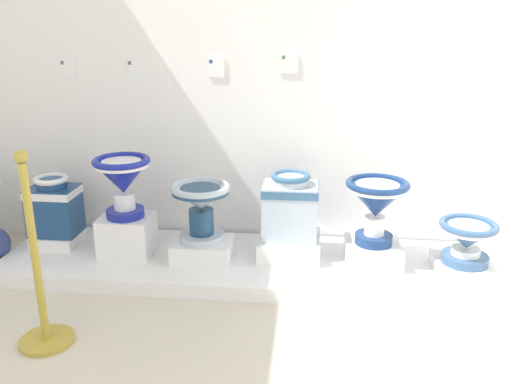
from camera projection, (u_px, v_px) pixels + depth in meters
wall_back at (257, 7)px, 3.40m from camera, size 4.03×0.06×3.29m
display_platform at (249, 264)px, 3.47m from camera, size 3.20×0.82×0.09m
plinth_block_broad_patterned at (58, 238)px, 3.65m from camera, size 0.29×0.28×0.08m
antique_toilet_broad_patterned at (54, 205)px, 3.57m from camera, size 0.32×0.25×0.40m
plinth_block_central_ornate at (127, 235)px, 3.48m from camera, size 0.33×0.28×0.26m
antique_toilet_central_ornate at (123, 178)px, 3.35m from camera, size 0.36×0.36×0.39m
plinth_block_squat_floral at (202, 250)px, 3.40m from camera, size 0.37×0.28×0.13m
antique_toilet_squat_floral at (201, 203)px, 3.30m from camera, size 0.37×0.37×0.38m
plinth_block_leftmost at (289, 245)px, 3.48m from camera, size 0.40×0.39×0.13m
antique_toilet_leftmost at (290, 205)px, 3.40m from camera, size 0.35×0.27×0.43m
plinth_block_tall_cobalt at (372, 252)px, 3.38m from camera, size 0.34×0.34×0.13m
antique_toilet_tall_cobalt at (376, 201)px, 3.27m from camera, size 0.39×0.39×0.41m
plinth_block_slender_white at (463, 268)px, 3.23m from camera, size 0.34×0.36×0.07m
antique_toilet_slender_white at (467, 237)px, 3.17m from camera, size 0.34×0.34×0.26m
info_placard_first at (67, 68)px, 3.63m from camera, size 0.11×0.01×0.12m
info_placard_second at (135, 69)px, 3.58m from camera, size 0.11×0.01×0.14m
info_placard_third at (216, 67)px, 3.52m from camera, size 0.11×0.01×0.13m
info_placard_fourth at (289, 63)px, 3.46m from camera, size 0.12×0.01×0.13m
stanchion_post_near_left at (40, 293)px, 2.62m from camera, size 0.27×0.27×1.01m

